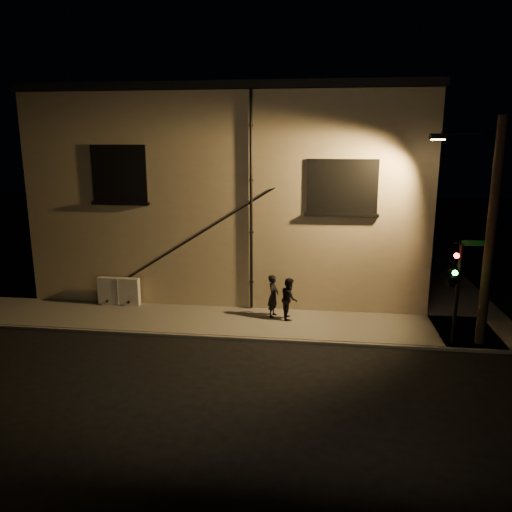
# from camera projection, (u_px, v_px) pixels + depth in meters

# --- Properties ---
(ground) EXTENTS (90.00, 90.00, 0.00)m
(ground) POSITION_uv_depth(u_px,v_px,m) (292.00, 342.00, 16.88)
(ground) COLOR black
(sidewalk) EXTENTS (21.00, 16.00, 0.12)m
(sidewalk) POSITION_uv_depth(u_px,v_px,m) (327.00, 301.00, 20.96)
(sidewalk) COLOR #5F5C55
(sidewalk) RESTS_ON ground
(building) EXTENTS (16.20, 12.23, 8.80)m
(building) POSITION_uv_depth(u_px,v_px,m) (244.00, 187.00, 24.95)
(building) COLOR tan
(building) RESTS_ON ground
(utility_cabinet) EXTENTS (1.71, 0.29, 1.13)m
(utility_cabinet) POSITION_uv_depth(u_px,v_px,m) (119.00, 291.00, 20.24)
(utility_cabinet) COLOR beige
(utility_cabinet) RESTS_ON sidewalk
(pedestrian_a) EXTENTS (0.50, 0.66, 1.62)m
(pedestrian_a) POSITION_uv_depth(u_px,v_px,m) (273.00, 296.00, 18.84)
(pedestrian_a) COLOR black
(pedestrian_a) RESTS_ON sidewalk
(pedestrian_b) EXTENTS (0.70, 0.84, 1.57)m
(pedestrian_b) POSITION_uv_depth(u_px,v_px,m) (289.00, 298.00, 18.60)
(pedestrian_b) COLOR black
(pedestrian_b) RESTS_ON sidewalk
(traffic_signal) EXTENTS (1.20, 2.04, 3.48)m
(traffic_signal) POSITION_uv_depth(u_px,v_px,m) (453.00, 276.00, 15.87)
(traffic_signal) COLOR black
(traffic_signal) RESTS_ON sidewalk
(streetlamp_pole) EXTENTS (2.03, 1.39, 7.41)m
(streetlamp_pole) POSITION_uv_depth(u_px,v_px,m) (488.00, 229.00, 15.74)
(streetlamp_pole) COLOR black
(streetlamp_pole) RESTS_ON ground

